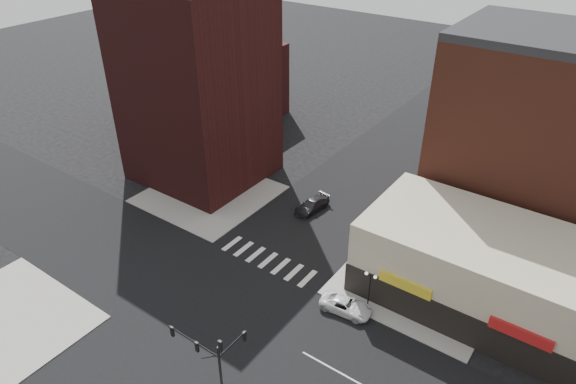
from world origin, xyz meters
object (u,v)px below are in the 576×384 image
Objects in this scene: street_lamp_ne at (370,282)px; dark_sedan_north at (312,205)px; white_suv at (346,306)px; traffic_signal at (213,357)px.

street_lamp_ne is 17.79m from dark_sedan_north.
white_suv is at bearing -135.03° from street_lamp_ne.
street_lamp_ne is 3.36m from white_suv.
street_lamp_ne is at bearing -51.12° from white_suv.
traffic_signal is at bearing 161.08° from white_suv.
street_lamp_ne reaches higher than white_suv.
street_lamp_ne is (4.76, 15.83, -1.67)m from traffic_signal.
dark_sedan_north is (-12.11, 12.67, 0.05)m from white_suv.
white_suv is at bearing 77.17° from traffic_signal.
traffic_signal is 16.62m from street_lamp_ne.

